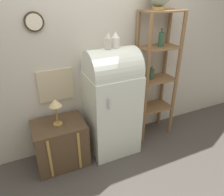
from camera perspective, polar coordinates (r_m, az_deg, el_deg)
name	(u,v)px	position (r m, az deg, el deg)	size (l,w,h in m)	color
ground_plane	(120,158)	(3.10, 2.17, -15.40)	(12.00, 12.00, 0.00)	#4C4742
wall_back	(102,51)	(2.90, -2.65, 12.23)	(7.00, 0.09, 2.70)	beige
refrigerator	(112,101)	(2.86, -0.02, -0.79)	(0.64, 0.59, 1.45)	silver
suitcase_trunk	(61,143)	(2.94, -13.28, -11.47)	(0.64, 0.48, 0.60)	brown
shelf_unit	(156,71)	(3.16, 11.38, 6.81)	(0.55, 0.34, 1.84)	olive
vase_left	(108,41)	(2.55, -1.06, 14.62)	(0.08, 0.08, 0.19)	beige
vase_center	(116,40)	(2.62, 0.95, 14.86)	(0.09, 0.09, 0.18)	white
desk_lamp	(55,105)	(2.62, -14.60, -1.72)	(0.15, 0.15, 0.35)	#AD8942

